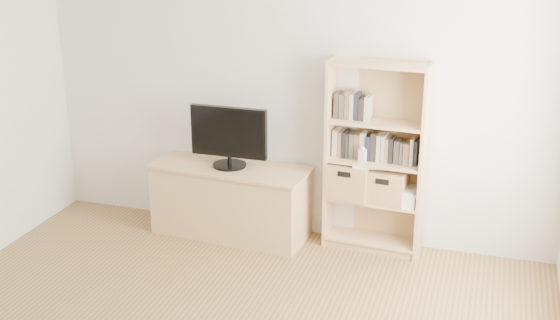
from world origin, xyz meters
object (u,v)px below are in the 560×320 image
at_px(basket_left, 349,179).
at_px(television, 229,137).
at_px(basket_right, 386,185).
at_px(tv_stand, 231,202).
at_px(bookshelf, 376,158).
at_px(baby_monitor, 362,156).
at_px(laptop, 372,164).

bearing_deg(basket_left, television, -168.53).
relative_size(basket_left, basket_right, 1.09).
height_order(tv_stand, bookshelf, bookshelf).
relative_size(baby_monitor, basket_right, 0.34).
bearing_deg(tv_stand, basket_left, 10.85).
xyz_separation_m(bookshelf, basket_right, (0.10, -0.01, -0.22)).
bearing_deg(tv_stand, basket_right, 8.53).
bearing_deg(bookshelf, basket_right, -2.60).
height_order(basket_right, laptop, laptop).
xyz_separation_m(basket_left, basket_right, (0.31, -0.02, -0.01)).
xyz_separation_m(television, baby_monitor, (1.15, 0.02, -0.06)).
bearing_deg(television, basket_right, 4.55).
distance_m(baby_monitor, basket_left, 0.29).
xyz_separation_m(television, basket_left, (1.03, 0.12, -0.31)).
relative_size(bookshelf, laptop, 5.28).
relative_size(baby_monitor, laptop, 0.37).
bearing_deg(tv_stand, bookshelf, 9.34).
bearing_deg(basket_right, basket_left, -178.62).
height_order(baby_monitor, basket_right, baby_monitor).
height_order(baby_monitor, basket_left, baby_monitor).
xyz_separation_m(bookshelf, laptop, (-0.03, -0.02, -0.05)).
xyz_separation_m(tv_stand, baby_monitor, (1.15, 0.02, 0.54)).
bearing_deg(tv_stand, laptop, 8.59).
relative_size(tv_stand, television, 1.98).
bearing_deg(bookshelf, television, -171.53).
bearing_deg(television, tv_stand, 0.40).
height_order(baby_monitor, laptop, baby_monitor).
distance_m(bookshelf, basket_left, 0.30).
distance_m(baby_monitor, basket_right, 0.33).
xyz_separation_m(baby_monitor, basket_left, (-0.12, 0.09, -0.25)).
height_order(tv_stand, laptop, laptop).
distance_m(tv_stand, bookshelf, 1.35).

